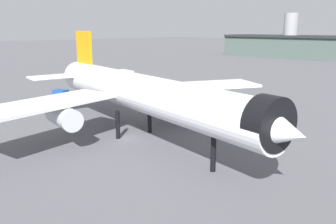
# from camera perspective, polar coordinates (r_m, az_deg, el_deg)

# --- Properties ---
(ground) EXTENTS (900.00, 900.00, 0.00)m
(ground) POSITION_cam_1_polar(r_m,az_deg,el_deg) (60.09, -6.43, -4.20)
(ground) COLOR #56565B
(airliner_near_gate) EXTENTS (59.85, 54.21, 17.08)m
(airliner_near_gate) POSITION_cam_1_polar(r_m,az_deg,el_deg) (58.26, -4.29, 2.92)
(airliner_near_gate) COLOR white
(airliner_near_gate) RESTS_ON ground
(service_truck_front) EXTENTS (5.96, 4.23, 3.00)m
(service_truck_front) POSITION_cam_1_polar(r_m,az_deg,el_deg) (91.83, -16.03, 2.46)
(service_truck_front) COLOR black
(service_truck_front) RESTS_ON ground
(baggage_cart_trailing) EXTENTS (2.38, 2.70, 1.82)m
(baggage_cart_trailing) POSITION_cam_1_polar(r_m,az_deg,el_deg) (88.03, 9.13, 1.95)
(baggage_cart_trailing) COLOR black
(baggage_cart_trailing) RESTS_ON ground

